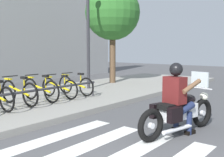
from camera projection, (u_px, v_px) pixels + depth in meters
crosswalk_stripe_3 at (123, 157)px, 4.29m from camera, size 2.80×0.40×0.01m
crosswalk_stripe_4 at (86, 146)px, 4.79m from camera, size 2.80×0.40×0.01m
crosswalk_stripe_5 at (56, 137)px, 5.28m from camera, size 2.80×0.40×0.01m
motorcycle at (179, 111)px, 5.43m from camera, size 2.18×0.85×1.21m
rider at (177, 94)px, 5.35m from camera, size 0.71×0.64×1.43m
bicycle_4 at (19, 92)px, 7.47m from camera, size 0.48×1.64×0.80m
bicycle_5 at (40, 89)px, 8.02m from camera, size 0.48×1.61×0.79m
bicycle_6 at (59, 87)px, 8.57m from camera, size 0.48×1.60×0.74m
bicycle_7 at (75, 85)px, 9.12m from camera, size 0.48×1.58×0.75m
bike_rack at (19, 94)px, 6.84m from camera, size 5.57×0.07×0.49m
street_lamp at (88, 25)px, 10.42m from camera, size 0.28×0.28×4.30m
tree_near_rack at (113, 13)px, 12.16m from camera, size 2.45×2.45×4.52m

